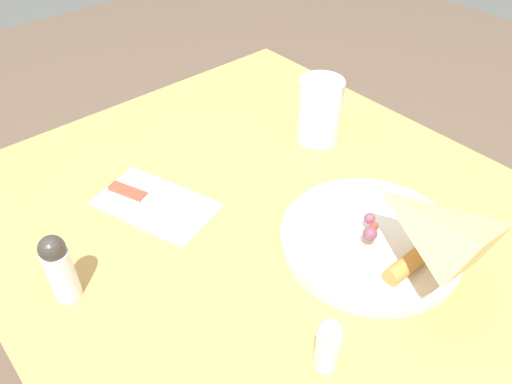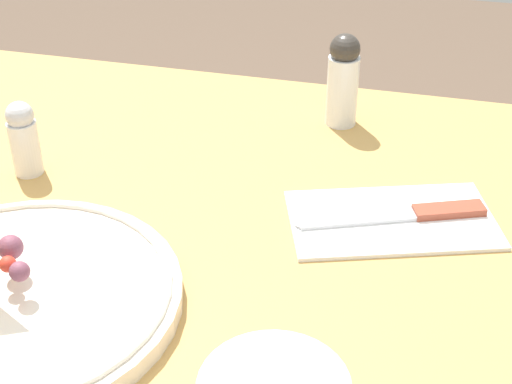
% 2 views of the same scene
% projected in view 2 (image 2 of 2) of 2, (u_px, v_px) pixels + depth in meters
% --- Properties ---
extents(dining_table, '(0.94, 0.78, 0.76)m').
position_uv_depth(dining_table, '(192.00, 381.00, 0.72)').
color(dining_table, tan).
rests_on(dining_table, ground_plane).
extents(plate_pizza, '(0.26, 0.26, 0.05)m').
position_uv_depth(plate_pizza, '(13.00, 294.00, 0.61)').
color(plate_pizza, silver).
rests_on(plate_pizza, dining_table).
extents(napkin_folded, '(0.21, 0.16, 0.00)m').
position_uv_depth(napkin_folded, '(392.00, 220.00, 0.71)').
color(napkin_folded, white).
rests_on(napkin_folded, dining_table).
extents(butter_knife, '(0.17, 0.08, 0.01)m').
position_uv_depth(butter_knife, '(401.00, 215.00, 0.71)').
color(butter_knife, '#99422D').
rests_on(butter_knife, napkin_folded).
extents(salt_shaker, '(0.03, 0.03, 0.08)m').
position_uv_depth(salt_shaker, '(24.00, 138.00, 0.77)').
color(salt_shaker, silver).
rests_on(salt_shaker, dining_table).
extents(pepper_shaker, '(0.03, 0.03, 0.10)m').
position_uv_depth(pepper_shaker, '(343.00, 80.00, 0.85)').
color(pepper_shaker, white).
rests_on(pepper_shaker, dining_table).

